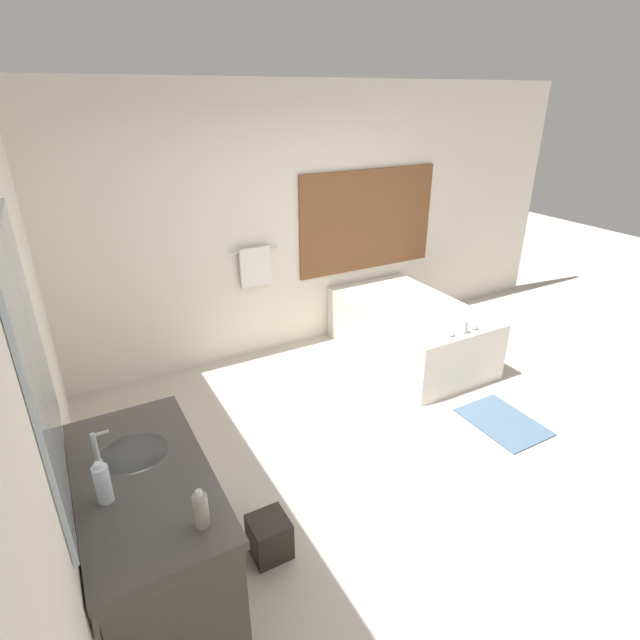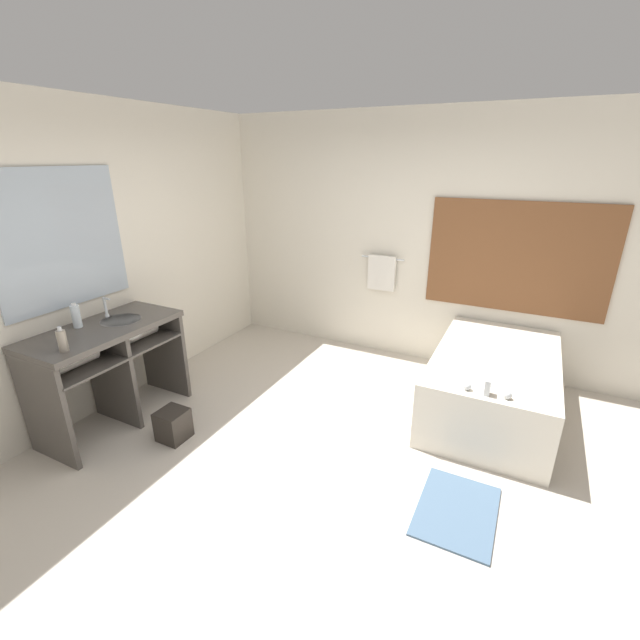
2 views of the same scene
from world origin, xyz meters
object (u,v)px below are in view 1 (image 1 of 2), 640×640
water_bottle_1 (103,483)px  waste_bin (269,537)px  bathtub (409,328)px  soap_dispenser (201,510)px

water_bottle_1 → waste_bin: bearing=7.9°
bathtub → waste_bin: 2.83m
water_bottle_1 → soap_dispenser: size_ratio=1.10×
soap_dispenser → waste_bin: (0.47, 0.46, -0.86)m
bathtub → soap_dispenser: size_ratio=8.94×
water_bottle_1 → waste_bin: (0.81, 0.11, -0.87)m
water_bottle_1 → soap_dispenser: water_bottle_1 is taller
soap_dispenser → water_bottle_1: bearing=134.1°
water_bottle_1 → waste_bin: size_ratio=0.80×
bathtub → waste_bin: (-2.31, -1.61, -0.19)m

